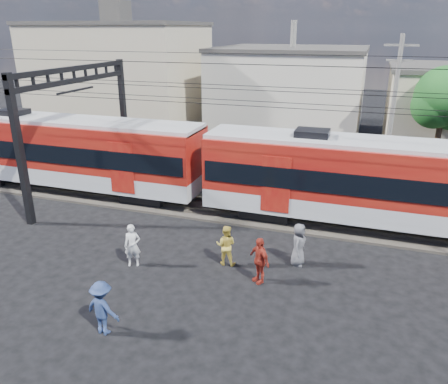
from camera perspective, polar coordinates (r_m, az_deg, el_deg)
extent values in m
plane|color=black|center=(15.31, -3.22, -14.29)|extent=(120.00, 120.00, 0.00)
cube|color=#2D2823|center=(21.98, 4.44, -2.75)|extent=(70.00, 3.40, 0.12)
cube|color=#59544C|center=(21.27, 3.95, -3.22)|extent=(70.00, 0.12, 0.12)
cube|color=#59544C|center=(22.61, 4.92, -1.76)|extent=(70.00, 0.12, 0.12)
cube|color=black|center=(23.93, -9.74, -0.26)|extent=(2.40, 2.20, 0.70)
cube|color=#A7AAB0|center=(26.40, -19.74, 2.63)|extent=(16.00, 3.00, 0.90)
cube|color=maroon|center=(25.98, -20.17, 6.09)|extent=(16.00, 3.00, 2.40)
cube|color=black|center=(26.03, -20.10, 5.55)|extent=(15.68, 3.08, 0.95)
cube|color=#A7AAB0|center=(25.72, -20.51, 8.78)|extent=(16.00, 2.60, 0.25)
cube|color=black|center=(21.77, 5.73, -2.21)|extent=(2.40, 2.20, 0.70)
cube|color=#A7AAB0|center=(21.06, 19.50, -1.80)|extent=(16.00, 3.00, 0.90)
cube|color=maroon|center=(20.52, 20.05, 2.47)|extent=(16.00, 3.00, 2.40)
cube|color=black|center=(20.60, 19.96, 1.81)|extent=(15.68, 3.08, 0.95)
cube|color=#A7AAB0|center=(20.20, 20.47, 5.84)|extent=(16.00, 2.60, 0.25)
cube|color=black|center=(21.78, -25.11, 4.68)|extent=(0.30, 0.30, 7.00)
cube|color=black|center=(28.77, -12.96, 9.56)|extent=(0.30, 0.30, 7.00)
cube|color=black|center=(24.63, -19.09, 14.98)|extent=(0.25, 9.30, 0.25)
cube|color=black|center=(24.69, -18.93, 13.60)|extent=(0.25, 9.30, 0.25)
cylinder|color=black|center=(19.78, 4.37, 11.08)|extent=(70.00, 0.03, 0.03)
cylinder|color=black|center=(21.13, 5.33, 11.66)|extent=(70.00, 0.03, 0.03)
cylinder|color=black|center=(19.68, 4.42, 13.09)|extent=(70.00, 0.03, 0.03)
cylinder|color=black|center=(21.03, 5.39, 13.55)|extent=(70.00, 0.03, 0.03)
cylinder|color=black|center=(16.86, 2.10, 16.34)|extent=(70.00, 0.03, 0.03)
cylinder|color=black|center=(23.64, 7.15, 17.41)|extent=(70.00, 0.03, 0.03)
cube|color=#BAAD8E|center=(41.96, -13.30, 14.25)|extent=(14.00, 10.00, 9.00)
cube|color=#3F3D3A|center=(41.75, -13.85, 20.59)|extent=(14.28, 10.20, 0.30)
cube|color=beige|center=(39.56, 8.68, 12.73)|extent=(12.00, 12.00, 7.00)
cube|color=#3F3D3A|center=(39.25, 8.97, 18.02)|extent=(12.24, 12.24, 0.30)
cylinder|color=slate|center=(27.03, 21.14, 9.65)|extent=(0.24, 0.24, 8.50)
cube|color=slate|center=(26.67, 22.18, 17.34)|extent=(1.80, 0.12, 0.12)
cube|color=slate|center=(26.71, 21.94, 15.64)|extent=(1.40, 0.12, 0.12)
cylinder|color=#382619|center=(30.69, 26.04, 5.71)|extent=(0.36, 0.36, 3.92)
sphere|color=#154A18|center=(30.17, 26.92, 11.10)|extent=(3.64, 3.64, 3.64)
imported|color=silver|center=(17.40, -11.87, -6.85)|extent=(0.74, 0.63, 1.71)
imported|color=gold|center=(17.14, 0.25, -6.96)|extent=(0.85, 0.69, 1.64)
imported|color=navy|center=(14.03, -15.61, -14.38)|extent=(1.22, 0.81, 1.76)
imported|color=maroon|center=(16.02, 4.64, -8.85)|extent=(1.08, 0.99, 1.78)
imported|color=#504F55|center=(17.31, 9.72, -6.79)|extent=(0.62, 0.89, 1.74)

